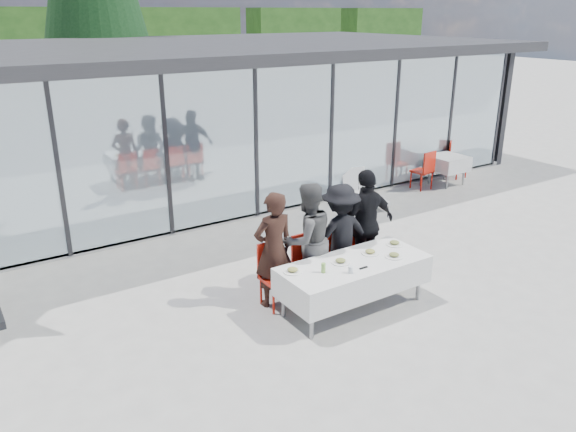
% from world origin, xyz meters
% --- Properties ---
extents(ground, '(90.00, 90.00, 0.00)m').
position_xyz_m(ground, '(0.00, 0.00, 0.00)').
color(ground, '#9D9B95').
rests_on(ground, ground).
extents(pavilion, '(14.80, 8.80, 3.44)m').
position_xyz_m(pavilion, '(2.00, 8.16, 2.15)').
color(pavilion, gray).
rests_on(pavilion, ground).
extents(dining_table, '(2.26, 0.96, 0.75)m').
position_xyz_m(dining_table, '(0.24, -0.17, 0.54)').
color(dining_table, silver).
rests_on(dining_table, ground).
extents(diner_a, '(0.66, 0.66, 1.77)m').
position_xyz_m(diner_a, '(-0.67, 0.59, 0.89)').
color(diner_a, '#321D16').
rests_on(diner_a, ground).
extents(diner_chair_a, '(0.44, 0.44, 0.97)m').
position_xyz_m(diner_chair_a, '(-0.67, 0.58, 0.54)').
color(diner_chair_a, red).
rests_on(diner_chair_a, ground).
extents(diner_b, '(0.89, 0.89, 1.80)m').
position_xyz_m(diner_b, '(-0.06, 0.59, 0.90)').
color(diner_b, '#505050').
rests_on(diner_b, ground).
extents(diner_chair_b, '(0.44, 0.44, 0.97)m').
position_xyz_m(diner_chair_b, '(-0.06, 0.58, 0.54)').
color(diner_chair_b, red).
rests_on(diner_chair_b, ground).
extents(diner_c, '(1.20, 1.20, 1.68)m').
position_xyz_m(diner_c, '(0.57, 0.59, 0.84)').
color(diner_c, black).
rests_on(diner_c, ground).
extents(diner_chair_c, '(0.44, 0.44, 0.97)m').
position_xyz_m(diner_chair_c, '(0.57, 0.58, 0.54)').
color(diner_chair_c, red).
rests_on(diner_chair_c, ground).
extents(diner_d, '(1.10, 1.10, 1.83)m').
position_xyz_m(diner_d, '(1.10, 0.59, 0.92)').
color(diner_d, black).
rests_on(diner_d, ground).
extents(diner_chair_d, '(0.44, 0.44, 0.97)m').
position_xyz_m(diner_chair_d, '(1.10, 0.58, 0.54)').
color(diner_chair_d, red).
rests_on(diner_chair_d, ground).
extents(plate_a, '(0.27, 0.27, 0.07)m').
position_xyz_m(plate_a, '(-0.70, 0.04, 0.78)').
color(plate_a, white).
rests_on(plate_a, dining_table).
extents(plate_b, '(0.27, 0.27, 0.07)m').
position_xyz_m(plate_b, '(0.05, -0.09, 0.78)').
color(plate_b, white).
rests_on(plate_b, dining_table).
extents(plate_c, '(0.27, 0.27, 0.07)m').
position_xyz_m(plate_c, '(0.63, -0.07, 0.78)').
color(plate_c, white).
rests_on(plate_c, dining_table).
extents(plate_d, '(0.27, 0.27, 0.07)m').
position_xyz_m(plate_d, '(1.17, -0.02, 0.78)').
color(plate_d, white).
rests_on(plate_d, dining_table).
extents(plate_extra, '(0.27, 0.27, 0.07)m').
position_xyz_m(plate_extra, '(0.85, -0.36, 0.78)').
color(plate_extra, white).
rests_on(plate_extra, dining_table).
extents(juice_bottle, '(0.06, 0.06, 0.14)m').
position_xyz_m(juice_bottle, '(-0.34, -0.20, 0.82)').
color(juice_bottle, '#88C150').
rests_on(juice_bottle, dining_table).
extents(drinking_glasses, '(0.07, 0.07, 0.10)m').
position_xyz_m(drinking_glasses, '(-0.04, -0.42, 0.80)').
color(drinking_glasses, silver).
rests_on(drinking_glasses, dining_table).
extents(folded_eyeglasses, '(0.14, 0.03, 0.01)m').
position_xyz_m(folded_eyeglasses, '(0.21, -0.41, 0.76)').
color(folded_eyeglasses, black).
rests_on(folded_eyeglasses, dining_table).
extents(spare_table_right, '(0.86, 0.86, 0.74)m').
position_xyz_m(spare_table_right, '(6.31, 3.49, 0.55)').
color(spare_table_right, silver).
rests_on(spare_table_right, ground).
extents(spare_chair_a, '(0.62, 0.62, 0.97)m').
position_xyz_m(spare_chair_a, '(6.97, 3.86, 0.54)').
color(spare_chair_a, red).
rests_on(spare_chair_a, ground).
extents(spare_chair_b, '(0.49, 0.49, 0.97)m').
position_xyz_m(spare_chair_b, '(5.50, 3.47, 0.54)').
color(spare_chair_b, red).
rests_on(spare_chair_b, ground).
extents(lounger, '(0.86, 1.43, 0.72)m').
position_xyz_m(lounger, '(3.54, 3.56, 0.26)').
color(lounger, silver).
rests_on(lounger, ground).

